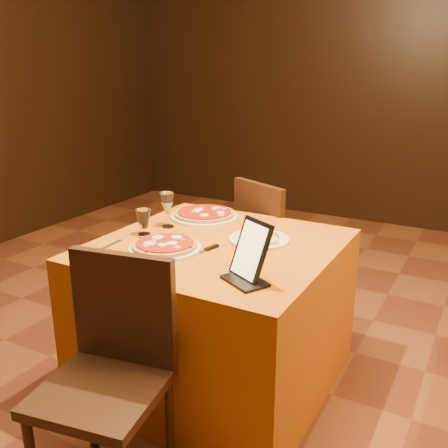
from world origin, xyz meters
The scene contains 14 objects.
floor centered at (0.00, 0.00, -0.01)m, with size 6.00×7.00×0.01m, color #5E2D19.
wall_back centered at (0.00, 3.50, 1.40)m, with size 6.00×0.01×2.80m, color black.
main_table centered at (-0.20, 0.28, 0.38)m, with size 1.10×1.10×0.75m, color #B55A0B.
chair_main_near centered at (-0.20, -0.56, 0.46)m, with size 0.48×0.48×0.91m, color black, non-canonical shape.
chair_main_far centered at (-0.20, 1.09, 0.46)m, with size 0.41×0.41×0.91m, color black, non-canonical shape.
pizza_near centered at (-0.36, 0.09, 0.77)m, with size 0.34×0.34×0.03m.
pizza_far centered at (-0.47, 0.63, 0.77)m, with size 0.38×0.38×0.03m.
cutlet_dish centered at (-0.03, 0.42, 0.76)m, with size 0.30×0.30×0.03m.
wine_glass centered at (-0.55, 0.38, 0.84)m, with size 0.07×0.07×0.19m, color #DCD07D, non-canonical shape.
water_glass centered at (-0.58, 0.22, 0.81)m, with size 0.07×0.07×0.13m, color white, non-canonical shape.
tablet centered at (0.13, -0.01, 0.87)m, with size 0.17×0.01×0.24m, color black.
knife centered at (-0.19, 0.12, 0.75)m, with size 0.22×0.02×0.01m, color #ACACB3.
fork_near centered at (-0.62, 0.01, 0.75)m, with size 0.16×0.02×0.01m, color silver.
fork_far centered at (-0.19, 0.65, 0.75)m, with size 0.16×0.02×0.01m, color #B2B2B9.
Camera 1 is at (0.92, -1.67, 1.55)m, focal length 40.00 mm.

